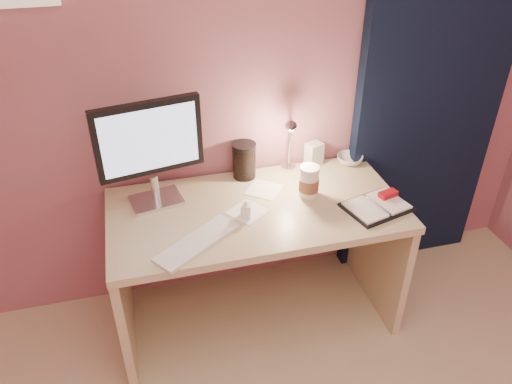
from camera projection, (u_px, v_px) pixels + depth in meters
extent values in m
plane|color=#AA6374|center=(237.00, 76.00, 2.39)|extent=(3.50, 0.00, 3.50)
cube|color=black|center=(432.00, 89.00, 2.65)|extent=(0.85, 0.08, 2.20)
cube|color=#CAB88E|center=(256.00, 210.00, 2.39)|extent=(1.40, 0.70, 0.04)
cube|color=#CAB88E|center=(122.00, 291.00, 2.45)|extent=(0.04, 0.66, 0.69)
cube|color=#CAB88E|center=(376.00, 247.00, 2.73)|extent=(0.04, 0.66, 0.69)
cube|color=#CAB88E|center=(242.00, 222.00, 2.83)|extent=(1.32, 0.03, 0.55)
cube|color=silver|center=(157.00, 200.00, 2.41)|extent=(0.27, 0.22, 0.02)
cylinder|color=silver|center=(155.00, 187.00, 2.37)|extent=(0.04, 0.04, 0.13)
cube|color=black|center=(148.00, 137.00, 2.23)|extent=(0.49, 0.13, 0.35)
cube|color=#B6CFF7|center=(147.00, 141.00, 2.20)|extent=(0.43, 0.09, 0.29)
cube|color=white|center=(198.00, 243.00, 2.14)|extent=(0.41, 0.34, 0.02)
cube|color=black|center=(376.00, 207.00, 2.37)|extent=(0.34, 0.29, 0.01)
cube|color=white|center=(365.00, 210.00, 2.34)|extent=(0.18, 0.22, 0.01)
cube|color=white|center=(388.00, 201.00, 2.39)|extent=(0.18, 0.22, 0.01)
cube|color=#A70E20|center=(388.00, 194.00, 2.41)|extent=(0.10, 0.07, 0.03)
cube|color=white|center=(247.00, 212.00, 2.35)|extent=(0.22, 0.22, 0.00)
cube|color=white|center=(264.00, 190.00, 2.50)|extent=(0.22, 0.22, 0.00)
cylinder|color=white|center=(309.00, 182.00, 2.43)|extent=(0.09, 0.09, 0.15)
cylinder|color=brown|center=(309.00, 184.00, 2.43)|extent=(0.10, 0.10, 0.06)
cylinder|color=white|center=(310.00, 168.00, 2.38)|extent=(0.10, 0.10, 0.01)
imported|color=silver|center=(350.00, 159.00, 2.72)|extent=(0.17, 0.17, 0.04)
imported|color=white|center=(246.00, 208.00, 2.29)|extent=(0.06, 0.06, 0.10)
cylinder|color=black|center=(244.00, 162.00, 2.57)|extent=(0.12, 0.12, 0.17)
cube|color=silver|center=(314.00, 154.00, 2.69)|extent=(0.10, 0.09, 0.13)
cylinder|color=silver|center=(288.00, 167.00, 2.68)|extent=(0.08, 0.08, 0.01)
cylinder|color=silver|center=(289.00, 142.00, 2.60)|extent=(0.01, 0.01, 0.29)
cone|color=silver|center=(307.00, 127.00, 2.42)|extent=(0.07, 0.07, 0.06)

